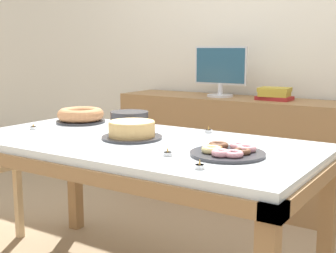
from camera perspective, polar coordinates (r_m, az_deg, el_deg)
The scene contains 13 objects.
wall_back at distance 3.73m, azimuth 12.57°, elevation 11.16°, with size 8.00×0.10×2.60m, color silver.
dining_table at distance 2.26m, azimuth -3.63°, elevation -3.85°, with size 1.74×0.90×0.75m.
sideboard at distance 3.53m, azimuth 10.33°, elevation -3.25°, with size 2.15×0.44×0.81m.
computer_monitor at distance 3.57m, azimuth 6.41°, elevation 6.66°, with size 0.42×0.20×0.38m.
book_stack at distance 3.41m, azimuth 12.86°, elevation 3.90°, with size 0.24×0.19×0.09m.
cake_chocolate_round at distance 2.28m, azimuth -4.43°, elevation -0.49°, with size 0.30×0.30×0.09m.
cake_golden_bundt at distance 2.81m, azimuth -10.60°, elevation 1.33°, with size 0.29×0.29×0.08m.
pastry_platter at distance 1.94m, azimuth 7.25°, elevation -3.05°, with size 0.31×0.31×0.04m.
plate_stack at distance 2.59m, azimuth -4.72°, elevation 0.85°, with size 0.21×0.21×0.09m.
tealight_left_edge at distance 1.72m, azimuth 3.88°, elevation -4.85°, with size 0.04×0.04×0.04m.
tealight_right_edge at distance 2.63m, azimuth -16.10°, elevation -0.14°, with size 0.04×0.04×0.04m.
tealight_centre at distance 1.92m, azimuth -0.04°, elevation -3.31°, with size 0.04×0.04×0.04m.
tealight_near_cakes at distance 2.44m, azimuth 4.96°, elevation -0.53°, with size 0.04×0.04×0.04m.
Camera 1 is at (1.32, -1.76, 1.19)m, focal length 50.00 mm.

